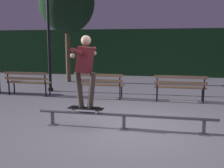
% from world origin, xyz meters
% --- Properties ---
extents(ground_plane, '(90.00, 90.00, 0.00)m').
position_xyz_m(ground_plane, '(0.00, 0.00, 0.00)').
color(ground_plane, gray).
extents(hedge_backdrop, '(24.00, 1.20, 2.62)m').
position_xyz_m(hedge_backdrop, '(0.00, 9.84, 1.31)').
color(hedge_backdrop, '#193D1E').
rests_on(hedge_backdrop, ground).
extents(grind_rail, '(3.83, 0.18, 0.34)m').
position_xyz_m(grind_rail, '(0.00, -0.19, 0.26)').
color(grind_rail, slate).
rests_on(grind_rail, ground).
extents(skateboard, '(0.79, 0.24, 0.09)m').
position_xyz_m(skateboard, '(-0.85, -0.19, 0.42)').
color(skateboard, black).
rests_on(skateboard, grind_rail).
extents(skateboarder, '(0.62, 1.41, 1.56)m').
position_xyz_m(skateboarder, '(-0.84, -0.19, 1.35)').
color(skateboarder, black).
rests_on(skateboarder, skateboard).
extents(park_bench_leftmost, '(1.60, 0.43, 0.88)m').
position_xyz_m(park_bench_leftmost, '(-3.88, 2.82, 0.54)').
color(park_bench_leftmost, black).
rests_on(park_bench_leftmost, ground).
extents(park_bench_left_center, '(1.60, 0.43, 0.88)m').
position_xyz_m(park_bench_left_center, '(-1.29, 2.82, 0.54)').
color(park_bench_left_center, black).
rests_on(park_bench_left_center, ground).
extents(park_bench_right_center, '(1.60, 0.43, 0.88)m').
position_xyz_m(park_bench_right_center, '(1.30, 2.82, 0.54)').
color(park_bench_right_center, black).
rests_on(park_bench_right_center, ground).
extents(tree_far_left, '(2.56, 2.56, 5.12)m').
position_xyz_m(tree_far_left, '(-3.72, 6.36, 3.69)').
color(tree_far_left, brown).
rests_on(tree_far_left, ground).
extents(lamp_post_left, '(0.32, 0.32, 3.90)m').
position_xyz_m(lamp_post_left, '(-3.50, 3.80, 2.48)').
color(lamp_post_left, black).
rests_on(lamp_post_left, ground).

